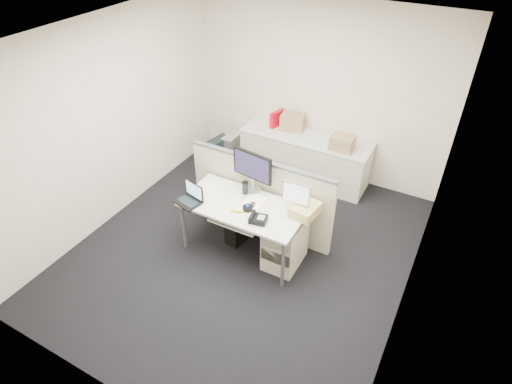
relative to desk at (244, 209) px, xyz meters
The scene contains 29 objects.
floor 0.67m from the desk, ahead, with size 4.00×4.50×0.01m, color black.
ceiling 2.04m from the desk, ahead, with size 4.00×4.50×0.01m, color white.
wall_back 2.35m from the desk, 90.00° to the left, with size 4.00×0.02×2.70m, color beige.
wall_front 2.35m from the desk, 90.00° to the right, with size 4.00×0.02×2.70m, color beige.
wall_left 2.11m from the desk, behind, with size 0.02×4.50×2.70m, color beige.
wall_right 2.11m from the desk, ahead, with size 0.02×4.50×2.70m, color beige.
desk is the anchor object (origin of this frame).
keyboard_tray 0.19m from the desk, 90.00° to the right, with size 0.62×0.32×0.02m, color silver.
drawer_pedestal 0.65m from the desk, ahead, with size 0.40×0.55×0.65m, color beige.
cubicle_partition 0.46m from the desk, 90.00° to the left, with size 2.00×0.06×1.10m, color beige.
back_counter 1.95m from the desk, 90.00° to the left, with size 2.00×0.60×0.72m, color beige.
monitor_main 0.47m from the desk, 99.13° to the left, with size 0.55×0.21×0.55m, color black.
monitor_small 0.68m from the desk, 16.66° to the left, with size 0.34×0.17×0.41m, color #B7B7BC.
laptop 0.70m from the desk, 155.70° to the right, with size 0.31×0.23×0.23m, color black.
trackball 0.13m from the desk, 29.71° to the right, with size 0.12×0.12×0.05m, color black.
desk_phone 0.36m from the desk, 30.96° to the right, with size 0.20×0.16×0.06m, color black.
paper_stack 0.17m from the desk, 53.03° to the left, with size 0.23×0.30×0.01m, color white.
sticky_pad 0.17m from the desk, 109.38° to the right, with size 0.08×0.08×0.01m, color yellow.
travel_mug 0.28m from the desk, 114.44° to the left, with size 0.08×0.08×0.16m, color black.
banana 0.17m from the desk, 90.00° to the right, with size 0.16×0.04×0.04m, color yellow.
cellphone 0.13m from the desk, 26.57° to the left, with size 0.06×0.11×0.01m, color black.
manila_folders 0.76m from the desk, 15.52° to the left, with size 0.27×0.34×0.13m, color tan.
keyboard 0.15m from the desk, 109.65° to the right, with size 0.43×0.15×0.02m, color black.
pc_tower_desk 0.50m from the desk, 126.87° to the left, with size 0.20×0.49×0.46m, color black.
pc_tower_spare_dark 2.23m from the desk, 131.66° to the left, with size 0.19×0.47×0.44m, color black.
pc_tower_spare_silver 2.35m from the desk, 124.21° to the left, with size 0.19×0.48×0.45m, color #B7B7BC.
cardboard_box_left 2.08m from the desk, 98.05° to the left, with size 0.35×0.27×0.27m, color #8B7651.
cardboard_box_right 1.91m from the desk, 71.66° to the left, with size 0.33×0.25×0.24m, color #8B7651.
red_binder 2.11m from the desk, 105.16° to the left, with size 0.07×0.29×0.27m, color #BD0619.
Camera 1 is at (2.08, -3.50, 3.91)m, focal length 30.00 mm.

